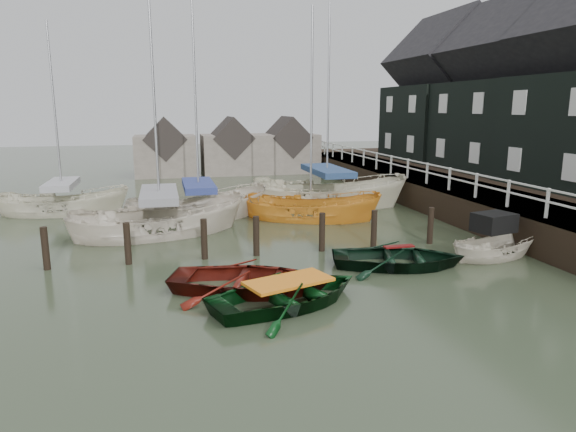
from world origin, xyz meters
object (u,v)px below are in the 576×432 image
object	(u,v)px
sailboat_c	(311,219)
sailboat_e	(64,212)
rowboat_green	(289,305)
sailboat_a	(161,233)
rowboat_dkgreen	(398,267)
sailboat_d	(327,205)
rowboat_red	(251,291)
motorboat	(495,253)
sailboat_b	(200,217)

from	to	relation	value
sailboat_c	sailboat_e	xyz separation A→B (m)	(-11.36, 4.05, 0.05)
sailboat_c	sailboat_e	bearing A→B (deg)	94.82
rowboat_green	sailboat_a	world-z (taller)	sailboat_a
rowboat_dkgreen	sailboat_d	size ratio (longest dim) A/B	0.31
rowboat_red	sailboat_a	bearing A→B (deg)	37.47
motorboat	sailboat_d	world-z (taller)	sailboat_d
rowboat_green	motorboat	distance (m)	8.41
sailboat_b	sailboat_c	bearing A→B (deg)	-118.29
motorboat	sailboat_c	size ratio (longest dim) A/B	0.37
sailboat_a	sailboat_c	xyz separation A→B (m)	(6.76, 1.37, -0.05)
sailboat_b	sailboat_d	size ratio (longest dim) A/B	0.79
sailboat_c	sailboat_d	bearing A→B (deg)	-6.04
sailboat_a	sailboat_e	xyz separation A→B (m)	(-4.60, 5.42, 0.00)
rowboat_dkgreen	motorboat	world-z (taller)	motorboat
rowboat_red	rowboat_green	world-z (taller)	rowboat_red
sailboat_a	sailboat_e	bearing A→B (deg)	27.71
rowboat_green	sailboat_a	xyz separation A→B (m)	(-3.25, 8.65, 0.06)
rowboat_red	sailboat_b	size ratio (longest dim) A/B	0.42
sailboat_b	sailboat_d	xyz separation A→B (m)	(6.75, 1.67, -0.00)
rowboat_dkgreen	sailboat_e	distance (m)	16.85
rowboat_dkgreen	rowboat_green	bearing A→B (deg)	135.55
motorboat	sailboat_a	size ratio (longest dim) A/B	0.32
rowboat_red	sailboat_d	distance (m)	13.20
rowboat_red	sailboat_e	xyz separation A→B (m)	(-7.05, 12.82, 0.06)
sailboat_a	sailboat_b	size ratio (longest dim) A/B	1.13
rowboat_green	sailboat_a	size ratio (longest dim) A/B	0.35
rowboat_red	sailboat_b	bearing A→B (deg)	23.13
motorboat	rowboat_red	bearing A→B (deg)	85.43
rowboat_green	motorboat	world-z (taller)	motorboat
rowboat_red	rowboat_dkgreen	xyz separation A→B (m)	(5.05, 1.09, 0.00)
rowboat_dkgreen	sailboat_b	world-z (taller)	sailboat_b
rowboat_green	rowboat_red	bearing A→B (deg)	14.19
sailboat_c	sailboat_e	distance (m)	12.06
sailboat_c	motorboat	bearing A→B (deg)	-124.46
sailboat_b	sailboat_c	xyz separation A→B (m)	(5.01, -1.28, -0.05)
sailboat_c	sailboat_d	size ratio (longest dim) A/B	0.77
rowboat_green	sailboat_d	bearing A→B (deg)	-40.48
motorboat	sailboat_c	bearing A→B (deg)	17.94
rowboat_red	sailboat_d	xyz separation A→B (m)	(6.05, 11.73, 0.06)
motorboat	sailboat_e	world-z (taller)	sailboat_e
rowboat_red	sailboat_e	bearing A→B (deg)	47.97
motorboat	sailboat_b	distance (m)	12.89
rowboat_red	sailboat_d	bearing A→B (deg)	-8.14
sailboat_a	sailboat_d	world-z (taller)	sailboat_d
sailboat_e	motorboat	bearing A→B (deg)	-120.73
sailboat_a	sailboat_c	bearing A→B (deg)	-91.19
sailboat_c	sailboat_d	xyz separation A→B (m)	(1.74, 2.96, 0.05)
rowboat_red	sailboat_a	distance (m)	7.80
sailboat_b	sailboat_e	bearing A→B (deg)	52.55
sailboat_c	sailboat_b	bearing A→B (deg)	100.07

